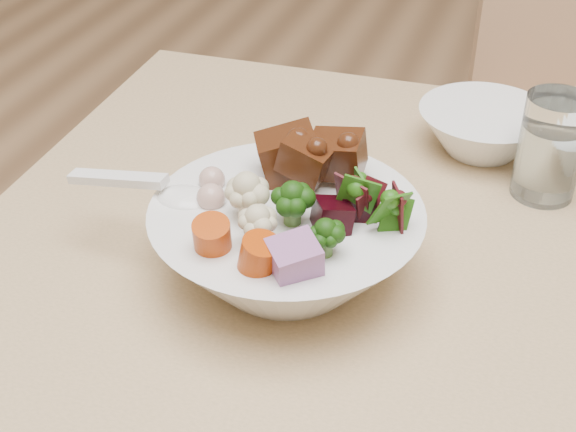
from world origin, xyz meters
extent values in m
cylinder|color=tan|center=(-0.47, 0.48, 0.31)|extent=(0.05, 0.05, 0.62)
cylinder|color=tan|center=(0.03, 0.50, 0.22)|extent=(0.04, 0.04, 0.45)
cylinder|color=tan|center=(-0.08, 0.85, 0.22)|extent=(0.04, 0.04, 0.45)
sphere|color=black|center=(-0.19, 0.10, 0.75)|extent=(0.04, 0.04, 0.04)
sphere|color=beige|center=(-0.22, 0.09, 0.75)|extent=(0.04, 0.04, 0.04)
cube|color=black|center=(-0.14, 0.13, 0.74)|extent=(0.04, 0.04, 0.03)
cube|color=#8E568C|center=(-0.16, 0.03, 0.74)|extent=(0.05, 0.05, 0.04)
cylinder|color=#C73B05|center=(-0.24, 0.04, 0.74)|extent=(0.04, 0.04, 0.03)
sphere|color=tan|center=(-0.26, 0.10, 0.74)|extent=(0.03, 0.03, 0.03)
ellipsoid|color=white|center=(-0.29, 0.10, 0.73)|extent=(0.05, 0.04, 0.02)
cube|color=white|center=(-0.36, 0.10, 0.74)|extent=(0.10, 0.02, 0.02)
cylinder|color=white|center=(0.01, 0.33, 0.72)|extent=(0.07, 0.07, 0.11)
cylinder|color=white|center=(0.01, 0.33, 0.70)|extent=(0.06, 0.06, 0.07)
camera|label=1|loc=(-0.01, -0.43, 1.13)|focal=50.00mm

